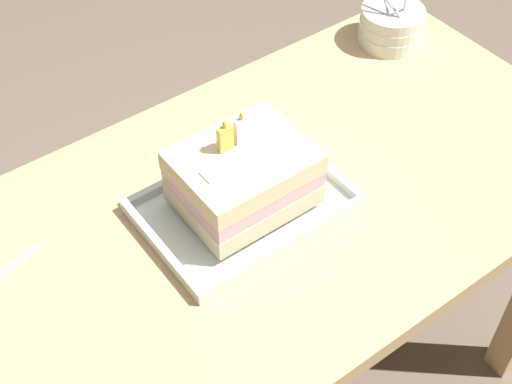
% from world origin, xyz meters
% --- Properties ---
extents(dining_table, '(1.20, 0.62, 0.73)m').
position_xyz_m(dining_table, '(0.00, 0.00, 0.61)').
color(dining_table, tan).
rests_on(dining_table, ground_plane).
extents(foil_tray, '(0.32, 0.23, 0.02)m').
position_xyz_m(foil_tray, '(-0.04, 0.01, 0.73)').
color(foil_tray, silver).
rests_on(foil_tray, dining_table).
extents(birthday_cake, '(0.20, 0.16, 0.16)m').
position_xyz_m(birthday_cake, '(-0.04, 0.01, 0.80)').
color(birthday_cake, beige).
rests_on(birthday_cake, foil_tray).
extents(bowl_stack, '(0.13, 0.13, 0.12)m').
position_xyz_m(bowl_stack, '(0.46, 0.20, 0.76)').
color(bowl_stack, silver).
rests_on(bowl_stack, dining_table).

